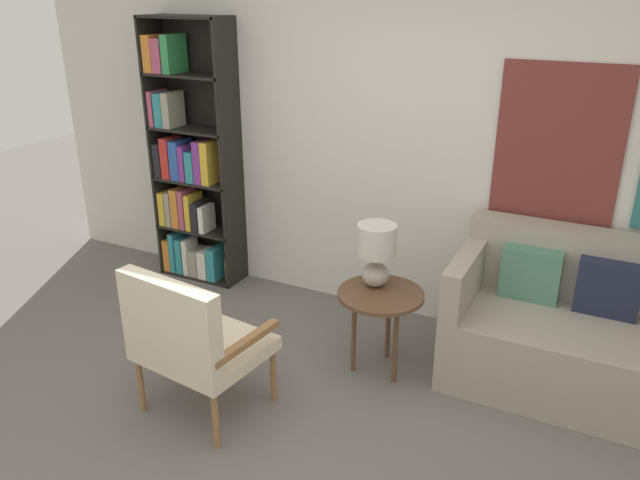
{
  "coord_description": "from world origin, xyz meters",
  "views": [
    {
      "loc": [
        1.38,
        -2.05,
        2.32
      ],
      "look_at": [
        -0.17,
        1.03,
        0.9
      ],
      "focal_mm": 35.0,
      "sensor_mm": 36.0,
      "label": 1
    }
  ],
  "objects_px": {
    "bookshelf": "(190,171)",
    "side_table": "(380,301)",
    "armchair": "(189,336)",
    "table_lamp": "(376,250)",
    "couch": "(599,337)"
  },
  "relations": [
    {
      "from": "armchair",
      "to": "side_table",
      "type": "height_order",
      "value": "armchair"
    },
    {
      "from": "armchair",
      "to": "table_lamp",
      "type": "distance_m",
      "value": 1.24
    },
    {
      "from": "couch",
      "to": "armchair",
      "type": "bearing_deg",
      "value": -146.81
    },
    {
      "from": "armchair",
      "to": "side_table",
      "type": "xyz_separation_m",
      "value": [
        0.77,
        0.91,
        -0.03
      ]
    },
    {
      "from": "side_table",
      "to": "table_lamp",
      "type": "distance_m",
      "value": 0.32
    },
    {
      "from": "bookshelf",
      "to": "side_table",
      "type": "distance_m",
      "value": 2.09
    },
    {
      "from": "bookshelf",
      "to": "armchair",
      "type": "bearing_deg",
      "value": -53.21
    },
    {
      "from": "armchair",
      "to": "table_lamp",
      "type": "bearing_deg",
      "value": 54.6
    },
    {
      "from": "armchair",
      "to": "table_lamp",
      "type": "xyz_separation_m",
      "value": [
        0.7,
        0.98,
        0.28
      ]
    },
    {
      "from": "bookshelf",
      "to": "armchair",
      "type": "distance_m",
      "value": 1.99
    },
    {
      "from": "couch",
      "to": "side_table",
      "type": "height_order",
      "value": "couch"
    },
    {
      "from": "armchair",
      "to": "couch",
      "type": "relative_size",
      "value": 0.53
    },
    {
      "from": "side_table",
      "to": "armchair",
      "type": "bearing_deg",
      "value": -130.26
    },
    {
      "from": "couch",
      "to": "side_table",
      "type": "relative_size",
      "value": 3.1
    },
    {
      "from": "armchair",
      "to": "side_table",
      "type": "bearing_deg",
      "value": 49.74
    }
  ]
}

